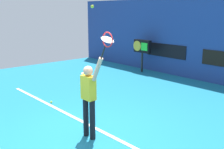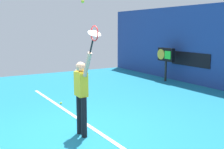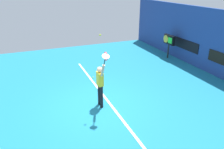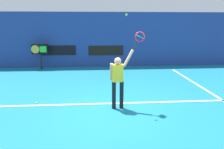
{
  "view_description": "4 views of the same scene",
  "coord_description": "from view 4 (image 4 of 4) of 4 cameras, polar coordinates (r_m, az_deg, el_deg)",
  "views": [
    {
      "loc": [
        4.99,
        -3.44,
        2.89
      ],
      "look_at": [
        0.29,
        0.65,
        1.45
      ],
      "focal_mm": 44.83,
      "sensor_mm": 36.0,
      "label": 1
    },
    {
      "loc": [
        5.67,
        -2.43,
        2.42
      ],
      "look_at": [
        0.26,
        0.83,
        1.37
      ],
      "focal_mm": 44.8,
      "sensor_mm": 36.0,
      "label": 2
    },
    {
      "loc": [
        7.39,
        -2.35,
        4.66
      ],
      "look_at": [
        -0.09,
        0.7,
        1.21
      ],
      "focal_mm": 34.98,
      "sensor_mm": 36.0,
      "label": 3
    },
    {
      "loc": [
        -0.52,
        -6.07,
        2.72
      ],
      "look_at": [
        -0.08,
        0.24,
        1.12
      ],
      "focal_mm": 32.53,
      "sensor_mm": 36.0,
      "label": 4
    }
  ],
  "objects": [
    {
      "name": "sponsor_banner_portside",
      "position": [
        13.19,
        -14.93,
        6.56
      ],
      "size": [
        2.2,
        0.03,
        0.6
      ],
      "primitive_type": "cube",
      "color": "black"
    },
    {
      "name": "scoreboard_clock",
      "position": [
        12.87,
        -19.59,
        6.48
      ],
      "size": [
        0.96,
        0.2,
        1.53
      ],
      "color": "black",
      "rests_on": "ground_plane"
    },
    {
      "name": "court_sideline",
      "position": [
        9.63,
        24.06,
        -3.44
      ],
      "size": [
        0.1,
        7.0,
        0.01
      ],
      "primitive_type": "cube",
      "color": "white",
      "rests_on": "ground_plane"
    },
    {
      "name": "court_baseline",
      "position": [
        7.14,
        0.46,
        -8.13
      ],
      "size": [
        10.0,
        0.1,
        0.01
      ],
      "primitive_type": "cube",
      "color": "white",
      "rests_on": "ground_plane"
    },
    {
      "name": "spare_ball",
      "position": [
        7.56,
        -20.43,
        -7.55
      ],
      "size": [
        0.07,
        0.07,
        0.07
      ],
      "primitive_type": "sphere",
      "color": "#CCE033",
      "rests_on": "ground_plane"
    },
    {
      "name": "sponsor_banner_center",
      "position": [
        12.97,
        -1.71,
        6.75
      ],
      "size": [
        2.2,
        0.03,
        0.6
      ],
      "primitive_type": "cube",
      "color": "black"
    },
    {
      "name": "tennis_racket",
      "position": [
        6.33,
        7.69,
        10.2
      ],
      "size": [
        0.43,
        0.27,
        0.61
      ],
      "color": "black"
    },
    {
      "name": "ground_plane",
      "position": [
        6.67,
        0.81,
        -9.85
      ],
      "size": [
        18.0,
        18.0,
        0.0
      ],
      "primitive_type": "plane",
      "color": "teal"
    },
    {
      "name": "tennis_player",
      "position": [
        6.45,
        1.68,
        -1.17
      ],
      "size": [
        0.75,
        0.31,
        1.95
      ],
      "color": "black",
      "rests_on": "ground_plane"
    },
    {
      "name": "back_wall",
      "position": [
        13.03,
        -1.76,
        9.71
      ],
      "size": [
        18.0,
        0.2,
        3.4
      ],
      "primitive_type": "cube",
      "color": "navy",
      "rests_on": "ground_plane"
    },
    {
      "name": "tennis_ball",
      "position": [
        6.21,
        4.08,
        16.4
      ],
      "size": [
        0.07,
        0.07,
        0.07
      ],
      "primitive_type": "sphere",
      "color": "#CCE033"
    }
  ]
}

